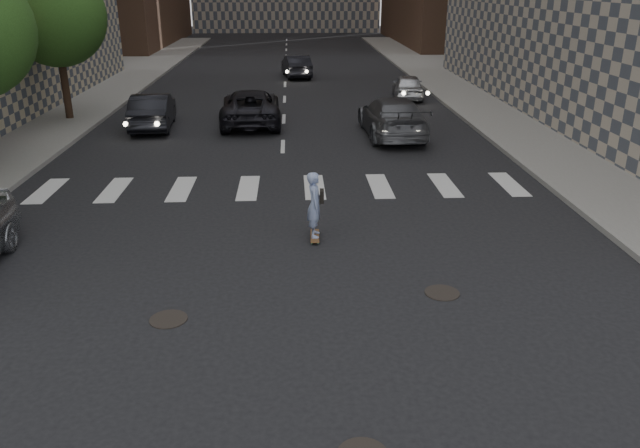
# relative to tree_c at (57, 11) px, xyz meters

# --- Properties ---
(ground) EXTENTS (160.00, 160.00, 0.00)m
(ground) POSITION_rel_tree_c_xyz_m (9.45, -19.14, -4.65)
(ground) COLOR black
(ground) RESTS_ON ground
(sidewalk_right) EXTENTS (13.00, 80.00, 0.15)m
(sidewalk_right) POSITION_rel_tree_c_xyz_m (23.95, 0.86, -4.57)
(sidewalk_right) COLOR gray
(sidewalk_right) RESTS_ON ground
(tree_c) EXTENTS (4.20, 4.20, 6.60)m
(tree_c) POSITION_rel_tree_c_xyz_m (0.00, 0.00, 0.00)
(tree_c) COLOR #382619
(tree_c) RESTS_ON sidewalk_left
(manhole_b) EXTENTS (0.70, 0.70, 0.02)m
(manhole_b) POSITION_rel_tree_c_xyz_m (7.45, -17.94, -4.64)
(manhole_b) COLOR black
(manhole_b) RESTS_ON ground
(manhole_c) EXTENTS (0.70, 0.70, 0.02)m
(manhole_c) POSITION_rel_tree_c_xyz_m (12.75, -17.14, -4.64)
(manhole_c) COLOR black
(manhole_c) RESTS_ON ground
(skateboarder) EXTENTS (0.42, 0.85, 1.69)m
(skateboarder) POSITION_rel_tree_c_xyz_m (10.32, -14.21, -3.76)
(skateboarder) COLOR brown
(skateboarder) RESTS_ON ground
(traffic_car_a) EXTENTS (1.93, 4.56, 1.46)m
(traffic_car_a) POSITION_rel_tree_c_xyz_m (3.97, -1.73, -3.91)
(traffic_car_a) COLOR black
(traffic_car_a) RESTS_ON ground
(traffic_car_b) EXTENTS (2.36, 5.44, 1.56)m
(traffic_car_b) POSITION_rel_tree_c_xyz_m (13.80, -3.65, -3.87)
(traffic_car_b) COLOR #54565C
(traffic_car_b) RESTS_ON ground
(traffic_car_c) EXTENTS (2.68, 5.44, 1.48)m
(traffic_car_c) POSITION_rel_tree_c_xyz_m (8.05, -1.14, -3.90)
(traffic_car_c) COLOR black
(traffic_car_c) RESTS_ON ground
(traffic_car_d) EXTENTS (1.89, 3.88, 1.28)m
(traffic_car_d) POSITION_rel_tree_c_xyz_m (15.95, 4.78, -4.01)
(traffic_car_d) COLOR silver
(traffic_car_d) RESTS_ON ground
(traffic_car_e) EXTENTS (2.03, 4.41, 1.40)m
(traffic_car_e) POSITION_rel_tree_c_xyz_m (10.18, 12.86, -3.95)
(traffic_car_e) COLOR black
(traffic_car_e) RESTS_ON ground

